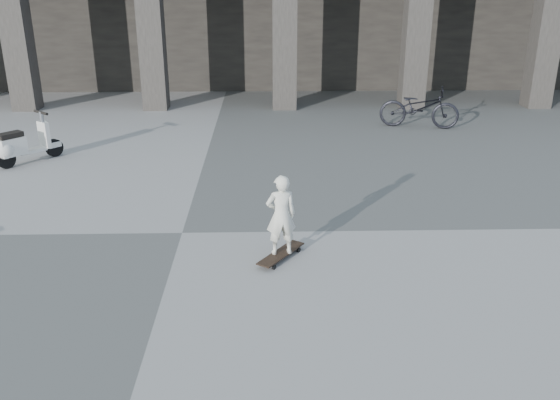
{
  "coord_description": "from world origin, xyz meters",
  "views": [
    {
      "loc": [
        1.23,
        -7.99,
        3.6
      ],
      "look_at": [
        1.43,
        -0.38,
        0.65
      ],
      "focal_mm": 38.0,
      "sensor_mm": 36.0,
      "label": 1
    }
  ],
  "objects_px": {
    "longboard": "(281,254)",
    "bicycle": "(419,107)",
    "scooter": "(18,146)",
    "child": "(281,215)"
  },
  "relations": [
    {
      "from": "longboard",
      "to": "bicycle",
      "type": "bearing_deg",
      "value": 8.05
    },
    {
      "from": "longboard",
      "to": "scooter",
      "type": "xyz_separation_m",
      "value": [
        -5.06,
        4.25,
        0.32
      ]
    },
    {
      "from": "child",
      "to": "bicycle",
      "type": "height_order",
      "value": "child"
    },
    {
      "from": "child",
      "to": "bicycle",
      "type": "relative_size",
      "value": 0.57
    },
    {
      "from": "scooter",
      "to": "bicycle",
      "type": "bearing_deg",
      "value": -31.42
    },
    {
      "from": "longboard",
      "to": "bicycle",
      "type": "relative_size",
      "value": 0.44
    },
    {
      "from": "child",
      "to": "bicycle",
      "type": "bearing_deg",
      "value": -127.42
    },
    {
      "from": "child",
      "to": "scooter",
      "type": "xyz_separation_m",
      "value": [
        -5.06,
        4.25,
        -0.24
      ]
    },
    {
      "from": "child",
      "to": "scooter",
      "type": "bearing_deg",
      "value": -50.61
    },
    {
      "from": "longboard",
      "to": "child",
      "type": "bearing_deg",
      "value": 79.86
    }
  ]
}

